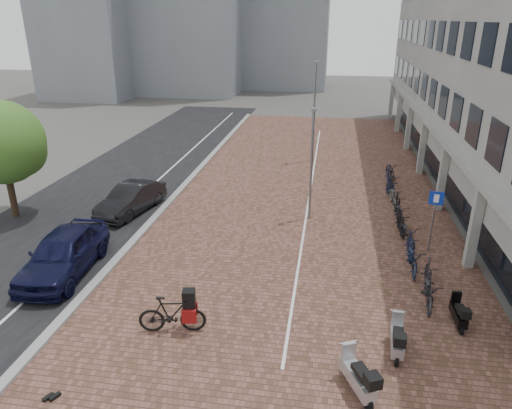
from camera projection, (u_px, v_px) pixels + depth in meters
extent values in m
plane|color=#474442|center=(228.00, 303.00, 16.12)|extent=(140.00, 140.00, 0.00)
cube|color=brown|center=(307.00, 189.00, 26.81)|extent=(14.50, 42.00, 0.04)
cube|color=black|center=(126.00, 179.00, 28.45)|extent=(8.00, 50.00, 0.03)
cube|color=gray|center=(188.00, 182.00, 27.84)|extent=(0.35, 42.00, 0.14)
cube|color=white|center=(157.00, 181.00, 28.14)|extent=(0.12, 44.00, 0.00)
cube|color=white|center=(311.00, 189.00, 26.77)|extent=(0.10, 30.00, 0.00)
cube|color=black|center=(436.00, 148.00, 28.72)|extent=(0.15, 38.00, 3.20)
cube|color=#9D9D98|center=(436.00, 120.00, 28.10)|extent=(1.60, 38.00, 0.30)
cube|color=#9D9D98|center=(475.00, 228.00, 17.84)|extent=(0.35, 0.35, 3.40)
cube|color=#9D9D98|center=(442.00, 178.00, 23.34)|extent=(0.35, 0.35, 3.40)
cube|color=#9D9D98|center=(422.00, 148.00, 28.84)|extent=(0.35, 0.35, 3.40)
cube|color=#9D9D98|center=(409.00, 127.00, 34.34)|extent=(0.35, 0.35, 3.40)
cube|color=#9D9D98|center=(399.00, 112.00, 39.84)|extent=(0.35, 0.35, 3.40)
cube|color=#9D9D98|center=(391.00, 100.00, 45.34)|extent=(0.35, 0.35, 3.40)
cube|color=gray|center=(86.00, 10.00, 54.75)|extent=(10.00, 10.00, 20.00)
imported|color=black|center=(63.00, 253.00, 17.74)|extent=(2.37, 5.13, 1.70)
imported|color=black|center=(131.00, 199.00, 23.42)|extent=(2.39, 4.54, 1.42)
imported|color=black|center=(172.00, 314.00, 14.44)|extent=(2.17, 0.97, 1.26)
cube|color=black|center=(171.00, 299.00, 14.23)|extent=(0.44, 0.42, 0.57)
cube|color=maroon|center=(165.00, 312.00, 14.45)|extent=(0.46, 0.21, 0.44)
cube|color=maroon|center=(179.00, 313.00, 14.38)|extent=(0.46, 0.21, 0.44)
cylinder|color=slate|center=(432.00, 225.00, 19.23)|extent=(0.07, 0.07, 2.47)
cube|color=#0C29A4|center=(436.00, 198.00, 18.76)|extent=(0.56, 0.15, 0.56)
cylinder|color=slate|center=(311.00, 166.00, 21.92)|extent=(0.12, 0.12, 5.35)
cylinder|color=gray|center=(314.00, 113.00, 30.97)|extent=(0.12, 0.12, 6.55)
cylinder|color=#382619|center=(12.00, 193.00, 22.67)|extent=(0.32, 0.32, 2.51)
sphere|color=#3A6422|center=(1.00, 142.00, 21.74)|extent=(3.94, 3.94, 3.94)
sphere|color=#3A6422|center=(19.00, 151.00, 22.36)|extent=(2.51, 2.51, 2.51)
imported|color=#222227|center=(429.00, 292.00, 15.84)|extent=(0.84, 2.02, 1.04)
imported|color=black|center=(428.00, 275.00, 16.86)|extent=(0.63, 1.78, 1.05)
imported|color=#131E35|center=(413.00, 259.00, 17.97)|extent=(0.72, 1.98, 1.04)
imported|color=#131935|center=(410.00, 246.00, 19.01)|extent=(0.53, 1.76, 1.05)
imported|color=black|center=(408.00, 234.00, 20.06)|extent=(1.02, 2.06, 1.04)
imported|color=black|center=(401.00, 223.00, 21.13)|extent=(0.60, 1.77, 1.05)
imported|color=black|center=(399.00, 213.00, 22.18)|extent=(0.72, 1.98, 1.04)
imported|color=black|center=(397.00, 204.00, 23.23)|extent=(0.55, 1.76, 1.05)
imported|color=#5D5C55|center=(394.00, 196.00, 24.29)|extent=(0.70, 1.97, 1.04)
imported|color=black|center=(391.00, 189.00, 25.35)|extent=(0.76, 1.80, 1.05)
imported|color=black|center=(391.00, 182.00, 26.38)|extent=(0.74, 1.99, 1.04)
imported|color=#151B3B|center=(388.00, 176.00, 27.44)|extent=(0.65, 1.79, 1.05)
imported|color=black|center=(390.00, 170.00, 28.46)|extent=(0.91, 2.04, 1.04)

